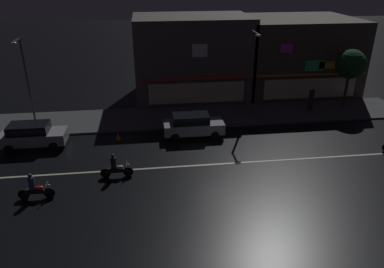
{
  "coord_description": "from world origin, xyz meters",
  "views": [
    {
      "loc": [
        -4.22,
        -19.45,
        11.18
      ],
      "look_at": [
        -1.5,
        1.9,
        1.29
      ],
      "focal_mm": 34.0,
      "sensor_mm": 36.0,
      "label": 1
    }
  ],
  "objects_px": {
    "motorcycle_lead": "(116,167)",
    "motorcycle_following": "(34,188)",
    "parked_car_trailing": "(193,125)",
    "traffic_cone": "(118,136)",
    "streetlamp_west": "(25,73)",
    "streetlamp_mid": "(251,67)",
    "pedestrian_on_sidewalk": "(311,100)",
    "parked_car_near_kerb": "(32,135)"
  },
  "relations": [
    {
      "from": "streetlamp_west",
      "to": "parked_car_trailing",
      "type": "bearing_deg",
      "value": -18.17
    },
    {
      "from": "parked_car_near_kerb",
      "to": "motorcycle_lead",
      "type": "height_order",
      "value": "parked_car_near_kerb"
    },
    {
      "from": "traffic_cone",
      "to": "motorcycle_following",
      "type": "bearing_deg",
      "value": -119.96
    },
    {
      "from": "streetlamp_west",
      "to": "pedestrian_on_sidewalk",
      "type": "distance_m",
      "value": 22.88
    },
    {
      "from": "streetlamp_mid",
      "to": "traffic_cone",
      "type": "xyz_separation_m",
      "value": [
        -10.32,
        -3.04,
        -3.89
      ]
    },
    {
      "from": "motorcycle_lead",
      "to": "motorcycle_following",
      "type": "relative_size",
      "value": 1.0
    },
    {
      "from": "parked_car_near_kerb",
      "to": "motorcycle_following",
      "type": "relative_size",
      "value": 2.26
    },
    {
      "from": "streetlamp_west",
      "to": "traffic_cone",
      "type": "distance_m",
      "value": 8.68
    },
    {
      "from": "streetlamp_west",
      "to": "motorcycle_following",
      "type": "bearing_deg",
      "value": -75.31
    },
    {
      "from": "traffic_cone",
      "to": "parked_car_trailing",
      "type": "bearing_deg",
      "value": 0.04
    },
    {
      "from": "parked_car_trailing",
      "to": "motorcycle_following",
      "type": "xyz_separation_m",
      "value": [
        -9.27,
        -6.82,
        -0.24
      ]
    },
    {
      "from": "traffic_cone",
      "to": "streetlamp_west",
      "type": "bearing_deg",
      "value": 149.53
    },
    {
      "from": "streetlamp_mid",
      "to": "motorcycle_lead",
      "type": "xyz_separation_m",
      "value": [
        -10.16,
        -8.17,
        -3.53
      ]
    },
    {
      "from": "streetlamp_west",
      "to": "streetlamp_mid",
      "type": "bearing_deg",
      "value": -3.15
    },
    {
      "from": "parked_car_near_kerb",
      "to": "motorcycle_following",
      "type": "xyz_separation_m",
      "value": [
        1.74,
        -6.45,
        -0.24
      ]
    },
    {
      "from": "pedestrian_on_sidewalk",
      "to": "motorcycle_following",
      "type": "bearing_deg",
      "value": 134.46
    },
    {
      "from": "streetlamp_mid",
      "to": "motorcycle_following",
      "type": "relative_size",
      "value": 3.57
    },
    {
      "from": "streetlamp_west",
      "to": "motorcycle_following",
      "type": "height_order",
      "value": "streetlamp_west"
    },
    {
      "from": "streetlamp_mid",
      "to": "motorcycle_following",
      "type": "xyz_separation_m",
      "value": [
        -14.25,
        -9.85,
        -3.53
      ]
    },
    {
      "from": "parked_car_trailing",
      "to": "traffic_cone",
      "type": "distance_m",
      "value": 5.38
    },
    {
      "from": "streetlamp_west",
      "to": "parked_car_near_kerb",
      "type": "height_order",
      "value": "streetlamp_west"
    },
    {
      "from": "parked_car_near_kerb",
      "to": "traffic_cone",
      "type": "xyz_separation_m",
      "value": [
        5.67,
        0.37,
        -0.59
      ]
    },
    {
      "from": "motorcycle_lead",
      "to": "parked_car_near_kerb",
      "type": "bearing_deg",
      "value": -46.77
    },
    {
      "from": "pedestrian_on_sidewalk",
      "to": "motorcycle_lead",
      "type": "height_order",
      "value": "pedestrian_on_sidewalk"
    },
    {
      "from": "motorcycle_following",
      "to": "traffic_cone",
      "type": "xyz_separation_m",
      "value": [
        3.93,
        6.81,
        -0.36
      ]
    },
    {
      "from": "streetlamp_west",
      "to": "motorcycle_following",
      "type": "distance_m",
      "value": 11.65
    },
    {
      "from": "streetlamp_mid",
      "to": "motorcycle_lead",
      "type": "height_order",
      "value": "streetlamp_mid"
    },
    {
      "from": "streetlamp_west",
      "to": "motorcycle_lead",
      "type": "xyz_separation_m",
      "value": [
        6.92,
        -9.11,
        -3.37
      ]
    },
    {
      "from": "parked_car_near_kerb",
      "to": "streetlamp_mid",
      "type": "bearing_deg",
      "value": -167.97
    },
    {
      "from": "streetlamp_mid",
      "to": "traffic_cone",
      "type": "relative_size",
      "value": 12.32
    },
    {
      "from": "streetlamp_mid",
      "to": "pedestrian_on_sidewalk",
      "type": "relative_size",
      "value": 3.54
    },
    {
      "from": "motorcycle_lead",
      "to": "parked_car_trailing",
      "type": "bearing_deg",
      "value": -142.72
    },
    {
      "from": "streetlamp_west",
      "to": "motorcycle_lead",
      "type": "bearing_deg",
      "value": -52.79
    },
    {
      "from": "motorcycle_lead",
      "to": "motorcycle_following",
      "type": "height_order",
      "value": "same"
    },
    {
      "from": "motorcycle_lead",
      "to": "motorcycle_following",
      "type": "distance_m",
      "value": 4.42
    },
    {
      "from": "pedestrian_on_sidewalk",
      "to": "motorcycle_lead",
      "type": "distance_m",
      "value": 18.09
    },
    {
      "from": "pedestrian_on_sidewalk",
      "to": "motorcycle_following",
      "type": "relative_size",
      "value": 1.01
    },
    {
      "from": "parked_car_trailing",
      "to": "motorcycle_following",
      "type": "relative_size",
      "value": 2.26
    },
    {
      "from": "streetlamp_west",
      "to": "streetlamp_mid",
      "type": "relative_size",
      "value": 0.95
    },
    {
      "from": "streetlamp_mid",
      "to": "streetlamp_west",
      "type": "bearing_deg",
      "value": 176.85
    },
    {
      "from": "pedestrian_on_sidewalk",
      "to": "parked_car_near_kerb",
      "type": "relative_size",
      "value": 0.45
    },
    {
      "from": "pedestrian_on_sidewalk",
      "to": "parked_car_trailing",
      "type": "height_order",
      "value": "pedestrian_on_sidewalk"
    }
  ]
}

